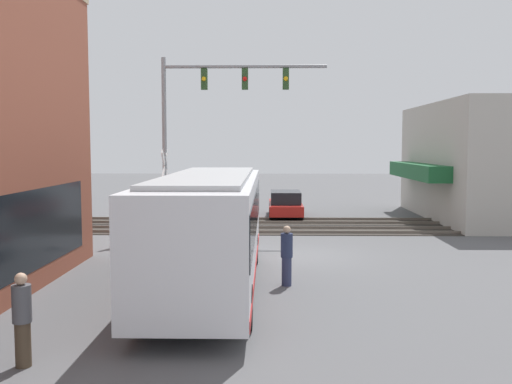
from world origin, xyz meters
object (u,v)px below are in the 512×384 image
at_px(parked_car_red, 285,205).
at_px(pedestrian_near_bus, 287,255).
at_px(city_bus, 210,225).
at_px(pedestrian_by_lamp, 22,319).
at_px(crossing_signal, 165,184).

distance_m(parked_car_red, pedestrian_near_bus, 15.61).
height_order(city_bus, parked_car_red, city_bus).
bearing_deg(pedestrian_by_lamp, crossing_signal, 0.35).
relative_size(city_bus, pedestrian_by_lamp, 6.34).
xyz_separation_m(city_bus, pedestrian_near_bus, (0.28, -2.15, -0.89)).
distance_m(city_bus, crossing_signal, 9.53).
xyz_separation_m(parked_car_red, pedestrian_by_lamp, (-21.65, 5.39, 0.20)).
bearing_deg(city_bus, crossing_signal, 17.65).
xyz_separation_m(city_bus, crossing_signal, (9.06, 2.88, 0.53)).
bearing_deg(parked_car_red, crossing_signal, 141.18).
relative_size(city_bus, parked_car_red, 2.33).
bearing_deg(parked_car_red, pedestrian_near_bus, 178.36).
xyz_separation_m(pedestrian_by_lamp, pedestrian_near_bus, (6.05, -4.95, 0.00)).
height_order(pedestrian_by_lamp, pedestrian_near_bus, pedestrian_near_bus).
bearing_deg(crossing_signal, parked_car_red, -38.82).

